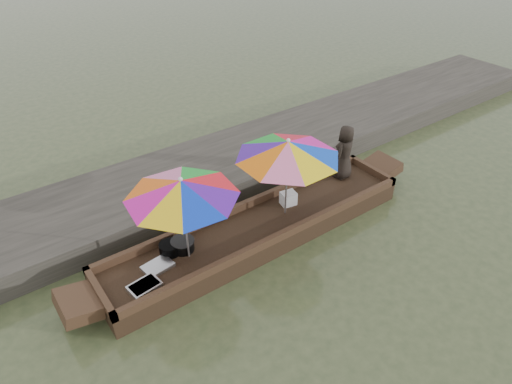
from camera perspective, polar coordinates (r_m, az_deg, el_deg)
water at (r=8.48m, az=0.40°, el=-5.88°), size 80.00×80.00×0.00m
dock at (r=9.84m, az=-7.20°, el=2.04°), size 22.00×2.20×0.50m
boat_hull at (r=8.37m, az=0.40°, el=-4.97°), size 5.99×1.20×0.35m
cooking_pot at (r=7.75m, az=-10.72°, el=-6.93°), size 0.35×0.35×0.19m
tray_crayfish at (r=7.26m, az=-13.76°, el=-11.45°), size 0.51×0.38×0.09m
tray_scallop at (r=7.56m, az=-12.18°, el=-9.07°), size 0.51×0.39×0.06m
charcoal_grill at (r=7.78m, az=-9.14°, el=-6.60°), size 0.38×0.38×0.18m
supply_bag at (r=8.69m, az=4.06°, el=-0.80°), size 0.32×0.27×0.26m
vendor at (r=9.44m, az=11.03°, el=4.92°), size 0.65×0.52×1.16m
umbrella_bow at (r=7.20m, az=-8.88°, el=-3.39°), size 2.21×2.21×1.55m
umbrella_stern at (r=8.11m, az=3.86°, el=1.82°), size 2.41×2.41×1.55m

